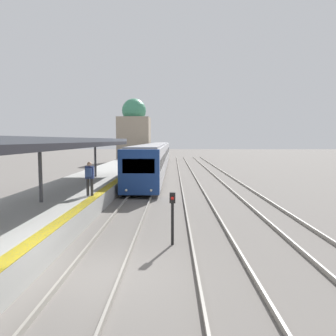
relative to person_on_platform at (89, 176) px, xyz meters
name	(u,v)px	position (x,y,z in m)	size (l,w,h in m)	color
ground_plane	(94,277)	(2.00, -7.46, -1.85)	(240.00, 240.00, 0.00)	slate
track_platform_line	(94,274)	(2.00, -7.46, -1.78)	(1.51, 120.00, 0.15)	gray
track_middle_line	(225,275)	(5.44, -7.46, -1.78)	(1.51, 120.00, 0.15)	gray
platform_canopy	(40,141)	(-1.67, -1.67, 1.71)	(4.00, 25.18, 2.82)	#4C515B
person_on_platform	(89,176)	(0.00, 0.00, 0.00)	(0.40, 0.40, 1.66)	#2D2D33
train_near	(157,155)	(2.00, 25.58, -0.11)	(2.52, 43.68, 3.14)	navy
signal_post_near	(172,212)	(4.06, -4.78, -0.73)	(0.20, 0.21, 1.81)	black
distant_domed_building	(134,133)	(-2.36, 38.22, 2.93)	(5.12, 5.12, 10.33)	gray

